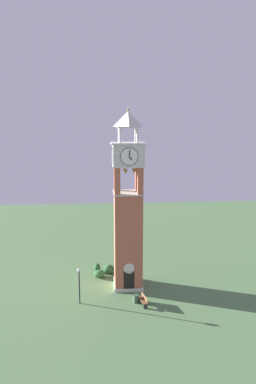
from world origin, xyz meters
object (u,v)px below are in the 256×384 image
object	(u,v)px
park_bench	(143,300)
lamp_post	(79,279)
clock_tower	(128,216)

from	to	relation	value
park_bench	lamp_post	bearing A→B (deg)	173.38
park_bench	clock_tower	bearing A→B (deg)	105.78
clock_tower	lamp_post	world-z (taller)	clock_tower
lamp_post	park_bench	bearing A→B (deg)	-6.62
clock_tower	park_bench	distance (m)	8.40
clock_tower	park_bench	bearing A→B (deg)	-74.22
clock_tower	lamp_post	xyz separation A→B (m)	(-4.92, -3.39, -5.23)
park_bench	lamp_post	world-z (taller)	lamp_post
clock_tower	park_bench	size ratio (longest dim) A/B	11.14
park_bench	lamp_post	size ratio (longest dim) A/B	0.47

